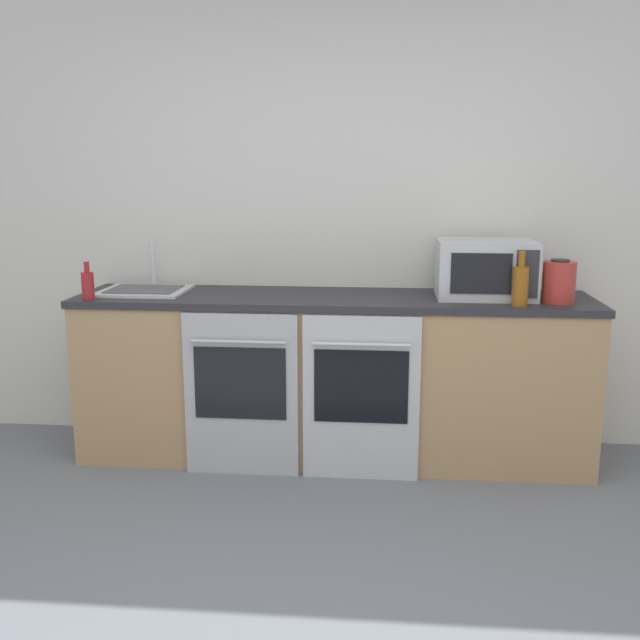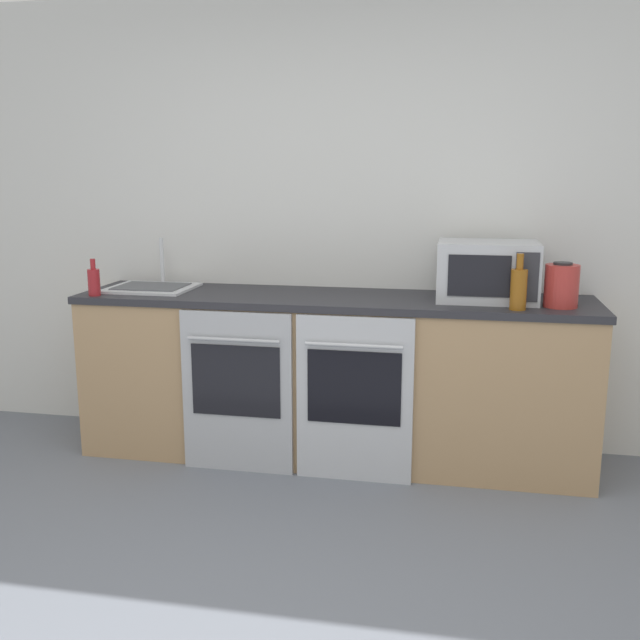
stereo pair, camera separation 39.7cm
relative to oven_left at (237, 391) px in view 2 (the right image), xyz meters
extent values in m
cube|color=silver|center=(0.46, 0.66, 0.85)|extent=(10.00, 0.06, 2.60)
cube|color=tan|center=(0.46, 0.32, 0.00)|extent=(2.81, 0.61, 0.89)
cube|color=#28282D|center=(0.46, 0.32, 0.46)|extent=(2.84, 0.64, 0.04)
cube|color=#A8AAAF|center=(0.00, 0.00, -0.01)|extent=(0.61, 0.03, 0.88)
cube|color=black|center=(0.00, -0.02, 0.06)|extent=(0.49, 0.01, 0.39)
cylinder|color=#A8AAAF|center=(0.00, -0.04, 0.29)|extent=(0.50, 0.02, 0.02)
cube|color=#B7BABF|center=(0.63, 0.00, -0.01)|extent=(0.61, 0.03, 0.88)
cube|color=black|center=(0.63, -0.02, 0.06)|extent=(0.49, 0.01, 0.39)
cylinder|color=#B7BABF|center=(0.63, -0.04, 0.29)|extent=(0.50, 0.02, 0.02)
cube|color=#B7BABF|center=(1.29, 0.36, 0.64)|extent=(0.52, 0.39, 0.31)
cube|color=black|center=(1.24, 0.16, 0.64)|extent=(0.31, 0.01, 0.21)
cube|color=#2D2D33|center=(1.48, 0.16, 0.64)|extent=(0.11, 0.01, 0.25)
cylinder|color=#8C5114|center=(1.43, 0.10, 0.58)|extent=(0.08, 0.08, 0.20)
cylinder|color=#8C5114|center=(1.43, 0.10, 0.72)|extent=(0.03, 0.03, 0.08)
cylinder|color=maroon|center=(-0.83, 0.08, 0.55)|extent=(0.07, 0.07, 0.15)
cylinder|color=maroon|center=(-0.83, 0.08, 0.66)|extent=(0.03, 0.03, 0.06)
cylinder|color=#B2332D|center=(1.65, 0.22, 0.59)|extent=(0.17, 0.17, 0.22)
cylinder|color=#262628|center=(1.65, 0.22, 0.70)|extent=(0.09, 0.09, 0.01)
cube|color=silver|center=(-0.62, 0.34, 0.49)|extent=(0.48, 0.42, 0.01)
cube|color=#4C4F54|center=(-0.62, 0.34, 0.50)|extent=(0.38, 0.30, 0.01)
cylinder|color=silver|center=(-0.62, 0.51, 0.63)|extent=(0.02, 0.02, 0.27)
camera|label=1|loc=(0.75, -3.55, 1.15)|focal=40.00mm
camera|label=2|loc=(1.14, -3.49, 1.15)|focal=40.00mm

